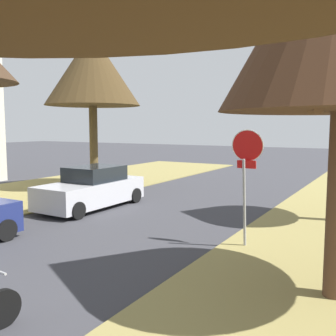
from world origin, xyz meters
TOP-DOWN VIEW (x-y plane):
  - stop_sign_far at (4.19, 10.50)m, footprint 0.81×0.38m
  - street_tree_left_mid_b at (-5.55, 15.76)m, footprint 4.67×4.67m
  - parked_sedan_silver at (-2.47, 12.17)m, footprint 1.94×4.40m

SIDE VIEW (x-z plane):
  - parked_sedan_silver at x=-2.47m, z-range -0.06..1.51m
  - stop_sign_far at x=4.19m, z-range 0.71..3.67m
  - street_tree_left_mid_b at x=-5.55m, z-range 2.06..9.69m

